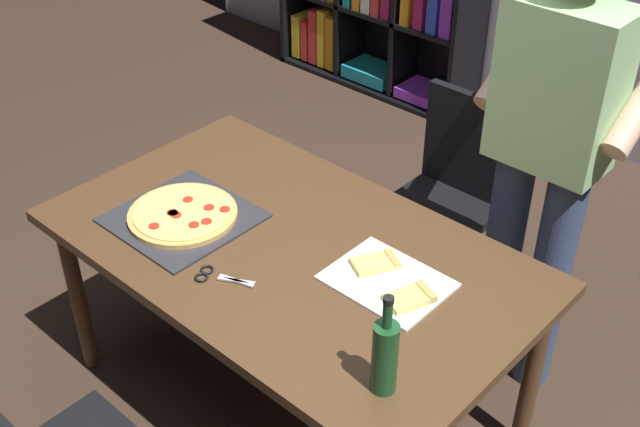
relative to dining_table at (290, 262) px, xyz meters
The scene contains 8 objects.
ground_plane 0.68m from the dining_table, ahead, with size 12.00×12.00×0.00m, color #38281E.
dining_table is the anchor object (origin of this frame).
chair_far_side 0.98m from the dining_table, 90.00° to the left, with size 0.42×0.42×0.90m.
person_serving_pizza 0.95m from the dining_table, 56.47° to the left, with size 0.55×0.54×1.75m.
pepperoni_pizza_on_tray 0.41m from the dining_table, 159.49° to the right, with size 0.44×0.44×0.04m.
pizza_slices_on_towel 0.38m from the dining_table, 11.09° to the left, with size 0.36×0.28×0.03m.
wine_bottle 0.70m from the dining_table, 24.32° to the right, with size 0.07×0.07×0.32m.
kitchen_scissors 0.29m from the dining_table, 101.23° to the right, with size 0.20×0.13×0.01m.
Camera 1 is at (1.48, -1.48, 2.35)m, focal length 44.94 mm.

